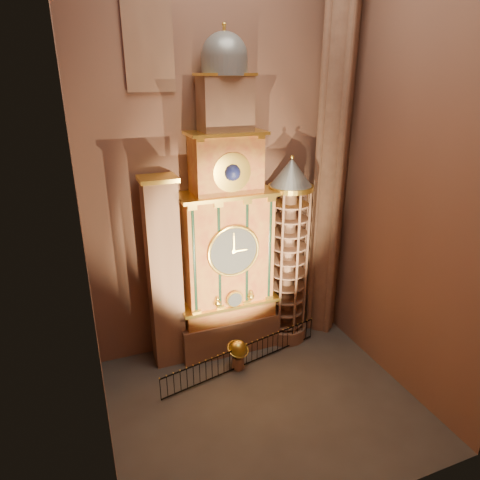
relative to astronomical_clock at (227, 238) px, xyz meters
name	(u,v)px	position (x,y,z in m)	size (l,w,h in m)	color
floor	(263,402)	(0.00, -4.96, -6.68)	(14.00, 14.00, 0.00)	#383330
wall_back	(219,151)	(0.00, 1.04, 4.32)	(22.00, 22.00, 0.00)	#8B5E4B
wall_left	(77,193)	(-7.00, -4.96, 4.32)	(22.00, 22.00, 0.00)	#8B5E4B
wall_right	(413,163)	(7.00, -4.96, 4.32)	(22.00, 22.00, 0.00)	#8B5E4B
astronomical_clock	(227,238)	(0.00, 0.00, 0.00)	(5.60, 2.41, 16.70)	#8C634C
portrait_tower	(164,274)	(-3.40, 0.02, -1.53)	(1.80, 1.60, 10.20)	#8C634C
stair_turret	(288,255)	(3.50, -0.26, -1.41)	(2.50, 2.50, 10.80)	#8C634C
gothic_pier	(333,147)	(6.10, 0.04, 4.32)	(2.04, 2.04, 22.00)	#8C634C
stained_glass_window	(148,29)	(-3.20, 0.95, 9.82)	(2.20, 0.14, 5.20)	navy
celestial_globe	(238,352)	(-0.20, -2.12, -5.67)	(1.41, 1.36, 1.68)	#8C634C
iron_railing	(244,356)	(0.12, -2.12, -5.99)	(9.34, 2.05, 1.26)	black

